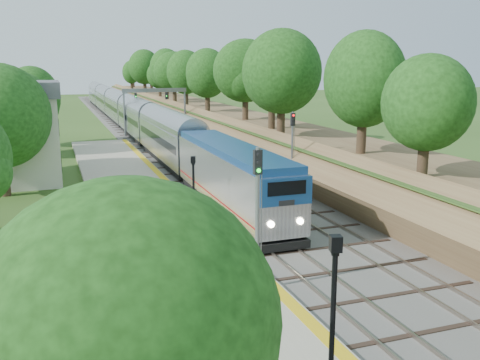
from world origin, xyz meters
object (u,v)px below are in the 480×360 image
object	(u,v)px
train	(128,115)
lamppost_mid	(332,329)
station_building	(4,133)
signal_farside	(292,142)
signal_gantry	(155,99)
lamppost_far	(194,197)
signal_platform	(257,202)

from	to	relation	value
train	lamppost_mid	size ratio (longest dim) A/B	23.85
station_building	signal_farside	xyz separation A→B (m)	(20.20, -9.40, -0.43)
signal_farside	signal_gantry	bearing A→B (deg)	96.19
train	signal_farside	xyz separation A→B (m)	(6.20, -42.38, 1.54)
station_building	lamppost_far	world-z (taller)	station_building
signal_farside	station_building	bearing A→B (deg)	155.03
signal_gantry	train	size ratio (longest dim) A/B	0.07
train	lamppost_far	distance (m)	50.61
lamppost_mid	signal_farside	distance (m)	26.25
signal_gantry	signal_farside	bearing A→B (deg)	-83.81
station_building	lamppost_far	distance (m)	20.53
lamppost_far	signal_platform	distance (m)	8.26
train	lamppost_mid	bearing A→B (deg)	-93.35
station_building	signal_gantry	bearing A→B (deg)	56.62
lamppost_mid	signal_platform	world-z (taller)	signal_platform
station_building	train	xyz separation A→B (m)	(14.00, 32.98, -1.97)
train	signal_farside	distance (m)	42.86
lamppost_far	signal_platform	size ratio (longest dim) A/B	0.71
signal_platform	signal_farside	world-z (taller)	signal_platform
station_building	signal_platform	xyz separation A→B (m)	(11.10, -25.58, -0.18)
signal_gantry	signal_platform	size ratio (longest dim) A/B	1.46
station_building	train	bearing A→B (deg)	67.00
signal_gantry	lamppost_far	size ratio (longest dim) A/B	2.05
lamppost_mid	signal_farside	bearing A→B (deg)	67.34
signal_platform	signal_farside	size ratio (longest dim) A/B	0.99
lamppost_mid	lamppost_far	world-z (taller)	lamppost_mid
lamppost_far	station_building	bearing A→B (deg)	121.02
station_building	signal_gantry	distance (m)	29.94
station_building	lamppost_mid	size ratio (longest dim) A/B	1.83
station_building	signal_gantry	world-z (taller)	station_building
signal_gantry	lamppost_far	xyz separation A→B (m)	(-5.93, -42.51, -2.61)
station_building	lamppost_mid	world-z (taller)	station_building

